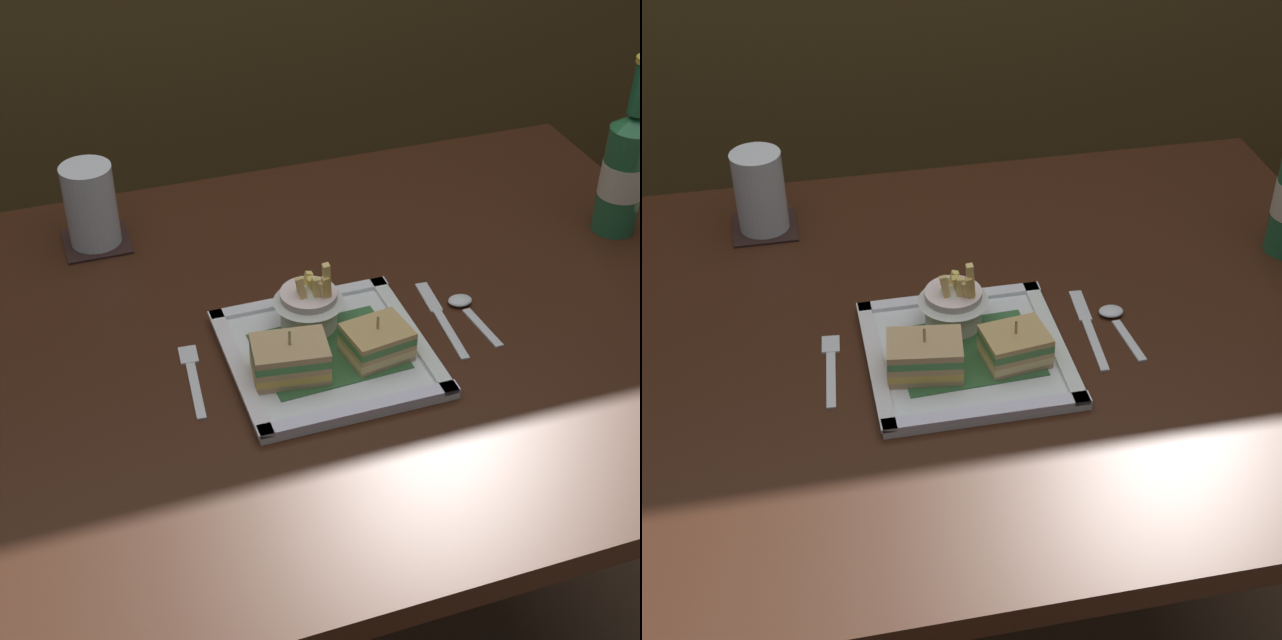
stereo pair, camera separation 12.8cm
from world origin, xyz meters
The scene contains 11 objects.
dining_table centered at (0.00, 0.00, 0.62)m, with size 1.26×0.92×0.78m.
square_plate centered at (0.00, -0.06, 0.78)m, with size 0.26×0.26×0.02m.
sandwich_half_left centered at (-0.06, -0.09, 0.81)m, with size 0.10×0.08×0.07m.
sandwich_half_right centered at (0.06, -0.09, 0.81)m, with size 0.09×0.08×0.06m.
fries_cup centered at (-0.01, 0.00, 0.83)m, with size 0.10×0.10×0.11m.
beer_bottle centered at (0.54, 0.10, 0.88)m, with size 0.07×0.07×0.29m.
drink_coaster centered at (-0.25, 0.32, 0.78)m, with size 0.10×0.10×0.00m, color black.
water_glass centered at (-0.25, 0.32, 0.84)m, with size 0.08×0.08×0.13m.
fork centered at (-0.18, -0.04, 0.78)m, with size 0.03×0.15×0.00m.
knife centered at (0.18, -0.03, 0.78)m, with size 0.03×0.18×0.00m.
spoon centered at (0.22, -0.03, 0.78)m, with size 0.03×0.12×0.01m.
Camera 1 is at (-0.33, -1.00, 1.60)m, focal length 54.21 mm.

